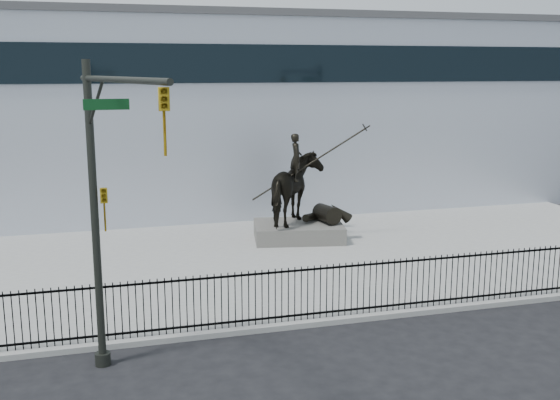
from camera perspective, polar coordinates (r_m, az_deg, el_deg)
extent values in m
plane|color=black|center=(17.52, 8.91, -11.61)|extent=(120.00, 120.00, 0.00)
cube|color=gray|center=(23.66, 1.89, -5.14)|extent=(30.00, 12.00, 0.15)
cube|color=silver|center=(35.37, -4.44, 7.63)|extent=(44.00, 14.00, 9.00)
cube|color=black|center=(18.47, 7.32, -9.33)|extent=(22.00, 0.05, 0.05)
cube|color=black|center=(18.07, 7.42, -5.62)|extent=(22.00, 0.05, 0.05)
cube|color=black|center=(18.27, 7.37, -7.57)|extent=(22.00, 0.03, 1.50)
cube|color=#5D5A55|center=(25.93, 1.62, -2.74)|extent=(3.82, 2.96, 0.64)
imported|color=black|center=(25.57, 1.64, 0.94)|extent=(2.79, 3.10, 2.74)
imported|color=black|center=(25.36, 1.41, 3.72)|extent=(0.56, 0.75, 1.85)
cylinder|color=black|center=(25.46, 2.49, 3.10)|extent=(4.34, 0.88, 2.79)
cylinder|color=#232621|center=(16.25, -15.17, -13.20)|extent=(0.36, 0.36, 0.30)
cylinder|color=#232621|center=(15.19, -15.82, -1.62)|extent=(0.18, 0.18, 7.00)
cylinder|color=#232621|center=(12.71, -13.83, 10.14)|extent=(1.47, 4.84, 0.12)
imported|color=gold|center=(10.66, -10.02, 6.72)|extent=(0.18, 0.22, 1.10)
imported|color=gold|center=(15.15, -15.03, -0.84)|extent=(0.16, 0.20, 1.00)
cube|color=#0C3F19|center=(13.64, -14.89, 8.05)|extent=(0.90, 0.03, 0.22)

